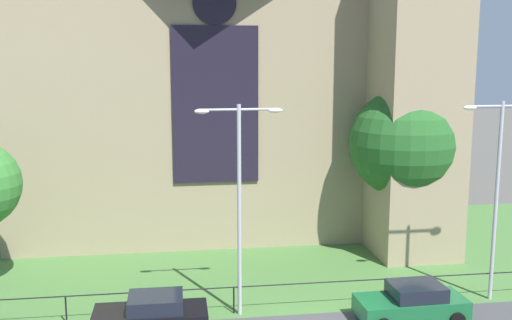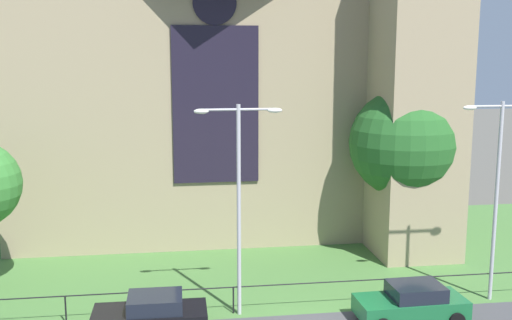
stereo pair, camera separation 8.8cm
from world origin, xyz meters
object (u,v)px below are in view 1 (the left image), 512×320
object	(u,v)px
tree_right_near	(403,144)
parked_car_green	(412,303)
parked_car_black	(152,315)
church_building	(221,54)
streetlamp_near	(239,184)
streetlamp_far	(498,176)

from	to	relation	value
tree_right_near	parked_car_green	xyz separation A→B (m)	(-2.59, -7.96, -5.05)
tree_right_near	parked_car_black	bearing A→B (deg)	-148.69
church_building	parked_car_black	xyz separation A→B (m)	(-3.98, -15.01, -9.53)
tree_right_near	streetlamp_near	bearing A→B (deg)	-145.26
parked_car_black	tree_right_near	bearing A→B (deg)	-147.92
parked_car_black	parked_car_green	distance (m)	9.98
tree_right_near	streetlamp_far	bearing A→B (deg)	-76.08
church_building	parked_car_black	bearing A→B (deg)	-104.85
streetlamp_near	parked_car_black	distance (m)	5.88
streetlamp_far	parked_car_black	size ratio (longest dim) A/B	1.99
streetlamp_far	parked_car_green	world-z (taller)	streetlamp_far
streetlamp_far	parked_car_black	xyz separation A→B (m)	(-14.14, -1.31, -4.59)
parked_car_black	streetlamp_far	bearing A→B (deg)	-173.94
streetlamp_near	parked_car_green	distance (m)	8.15
streetlamp_far	parked_car_black	distance (m)	14.92
streetlamp_near	parked_car_black	size ratio (longest dim) A/B	1.99
streetlamp_near	church_building	bearing A→B (deg)	87.72
tree_right_near	parked_car_green	size ratio (longest dim) A/B	2.02
church_building	tree_right_near	distance (m)	12.17
church_building	streetlamp_far	xyz separation A→B (m)	(10.16, -13.70, -4.94)
streetlamp_far	tree_right_near	bearing A→B (deg)	103.92
tree_right_near	streetlamp_far	distance (m)	6.54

